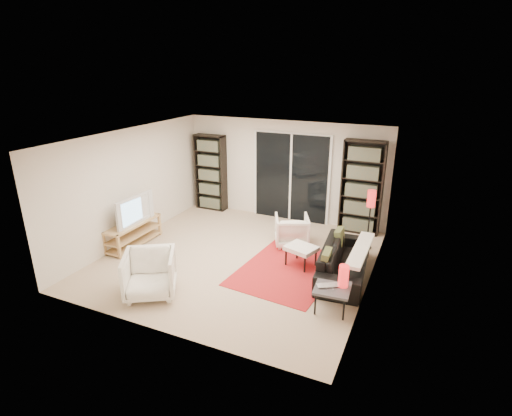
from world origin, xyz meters
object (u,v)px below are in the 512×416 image
at_px(bookshelf_right, 362,188).
at_px(side_table, 332,289).
at_px(armchair_back, 292,230).
at_px(sofa, 344,261).
at_px(bookshelf_left, 211,173).
at_px(tv_stand, 133,233).
at_px(floor_lamp, 371,205).
at_px(ottoman, 301,249).
at_px(armchair_front, 150,274).

relative_size(bookshelf_right, side_table, 3.63).
bearing_deg(side_table, armchair_back, 124.12).
bearing_deg(sofa, bookshelf_left, 57.13).
xyz_separation_m(tv_stand, floor_lamp, (4.55, 1.85, 0.68)).
bearing_deg(tv_stand, ottoman, 8.75).
xyz_separation_m(armchair_back, armchair_front, (-1.48, -2.81, 0.06)).
height_order(armchair_front, side_table, armchair_front).
height_order(tv_stand, armchair_front, armchair_front).
bearing_deg(bookshelf_right, armchair_back, -132.54).
distance_m(bookshelf_left, armchair_back, 3.04).
distance_m(bookshelf_left, side_table, 5.26).
bearing_deg(floor_lamp, bookshelf_right, 112.43).
xyz_separation_m(tv_stand, armchair_back, (3.05, 1.38, 0.06)).
height_order(bookshelf_left, bookshelf_right, bookshelf_right).
relative_size(ottoman, side_table, 1.13).
bearing_deg(armchair_front, tv_stand, 106.56).
distance_m(bookshelf_left, ottoman, 3.85).
bearing_deg(floor_lamp, sofa, -98.43).
distance_m(ottoman, side_table, 1.49).
distance_m(bookshelf_left, floor_lamp, 4.26).
bearing_deg(bookshelf_right, tv_stand, -147.86).
distance_m(armchair_front, ottoman, 2.78).
height_order(bookshelf_right, ottoman, bookshelf_right).
height_order(bookshelf_left, floor_lamp, bookshelf_left).
bearing_deg(armchair_front, sofa, 4.07).
distance_m(armchair_back, armchair_front, 3.18).
bearing_deg(sofa, tv_stand, 92.07).
bearing_deg(ottoman, side_table, -53.10).
xyz_separation_m(bookshelf_right, sofa, (0.14, -2.12, -0.76)).
height_order(bookshelf_right, floor_lamp, bookshelf_right).
bearing_deg(sofa, armchair_back, 51.90).
bearing_deg(floor_lamp, armchair_front, -132.20).
bearing_deg(sofa, bookshelf_right, -1.14).
height_order(bookshelf_left, armchair_back, bookshelf_left).
height_order(armchair_front, ottoman, armchair_front).
relative_size(bookshelf_left, ottoman, 2.98).
xyz_separation_m(ottoman, floor_lamp, (1.02, 1.30, 0.60)).
xyz_separation_m(sofa, armchair_front, (-2.78, -1.96, 0.09)).
xyz_separation_m(sofa, side_table, (0.07, -1.17, 0.07)).
xyz_separation_m(sofa, armchair_back, (-1.30, 0.85, 0.03)).
distance_m(tv_stand, armchair_front, 2.13).
bearing_deg(sofa, armchair_front, 120.38).
relative_size(tv_stand, ottoman, 2.09).
bearing_deg(bookshelf_right, ottoman, -108.00).
relative_size(bookshelf_right, sofa, 1.07).
height_order(tv_stand, side_table, tv_stand).
bearing_deg(bookshelf_left, ottoman, -33.65).
height_order(bookshelf_left, tv_stand, bookshelf_left).
height_order(tv_stand, sofa, sofa).
relative_size(sofa, floor_lamp, 1.56).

